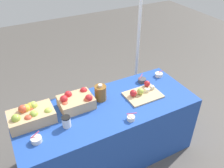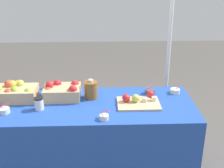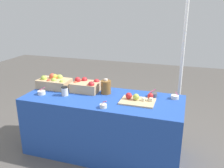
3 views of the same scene
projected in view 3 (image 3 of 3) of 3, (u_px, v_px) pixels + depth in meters
The scene contains 12 objects.
ground_plane at pixel (103, 150), 3.09m from camera, with size 10.00×10.00×0.00m, color #56514C.
table at pixel (103, 125), 2.98m from camera, with size 1.90×0.76×0.74m, color #234CAD.
apple_crate_left at pixel (55, 82), 3.17m from camera, with size 0.42×0.26×0.18m.
apple_crate_middle at pixel (86, 86), 3.05m from camera, with size 0.34×0.26×0.17m.
cutting_board_front at pixel (138, 99), 2.73m from camera, with size 0.39×0.28×0.09m.
sample_bowl_near at pixel (153, 95), 2.88m from camera, with size 0.10×0.10×0.09m.
sample_bowl_mid at pixel (103, 106), 2.56m from camera, with size 0.09×0.09×0.10m.
sample_bowl_far at pixel (42, 93), 2.95m from camera, with size 0.09×0.09×0.09m.
sample_bowl_extra at pixel (175, 97), 2.81m from camera, with size 0.09×0.10×0.10m.
cider_jug at pixel (106, 87), 2.96m from camera, with size 0.13×0.13×0.19m.
coffee_cup at pixel (65, 91), 2.90m from camera, with size 0.08×0.08×0.11m.
tent_pole at pixel (182, 60), 3.19m from camera, with size 0.04×0.04×2.20m, color white.
Camera 3 is at (0.93, -2.50, 1.79)m, focal length 38.30 mm.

